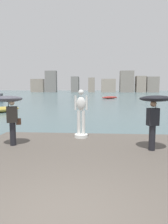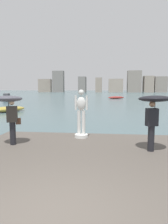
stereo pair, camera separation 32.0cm
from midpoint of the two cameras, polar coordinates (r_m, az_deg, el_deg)
ground_plane at (r=43.24m, az=5.26°, el=3.17°), size 400.00×400.00×0.00m
pier at (r=5.51m, az=-2.74°, el=-18.70°), size 7.82×9.53×0.40m
statue_white_figure at (r=8.98m, az=0.26°, el=-1.16°), size 0.58×0.58×2.10m
onlooker_left at (r=8.20m, az=-18.87°, el=1.70°), size 1.30×1.31×1.91m
onlooker_right at (r=7.42m, az=20.03°, el=1.55°), size 1.40×1.40×1.93m
boat_far at (r=23.78m, az=-19.88°, el=0.75°), size 3.44×3.97×0.60m
boat_leftward at (r=43.93m, az=-20.28°, el=3.51°), size 2.14×5.36×1.54m
boat_rightward at (r=51.46m, az=9.07°, el=3.98°), size 4.50×3.35×0.59m
distant_skyline at (r=136.78m, az=7.88°, el=7.74°), size 84.70×11.87×13.88m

